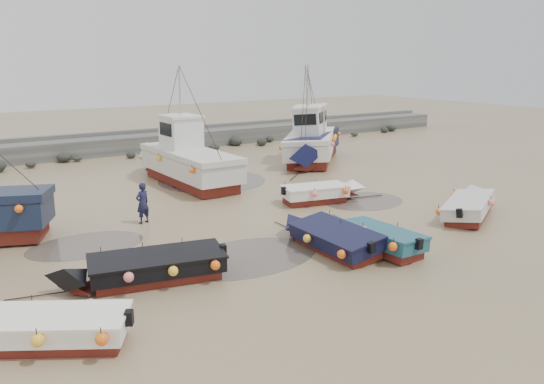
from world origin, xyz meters
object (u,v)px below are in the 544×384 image
Objects in this scene: dinghy_2 at (373,233)px; dinghy_5 at (322,191)px; dinghy_0 at (35,325)px; dinghy_3 at (472,203)px; person at (144,223)px; cabin_boat_3 at (312,140)px; dinghy_1 at (331,234)px; dinghy_4 at (145,265)px; cabin_boat_1 at (185,159)px; cabin_boat_2 at (312,142)px.

dinghy_5 is (2.39, 6.00, 0.00)m from dinghy_2.
dinghy_0 is 0.89× the size of dinghy_3.
dinghy_2 is 3.17× the size of person.
dinghy_1 is at bearing -82.92° from cabin_boat_3.
dinghy_4 is at bearing 173.63° from dinghy_1.
dinghy_2 is 1.03× the size of dinghy_5.
cabin_boat_1 is (-1.33, 13.34, 0.76)m from dinghy_2.
cabin_boat_1 is (9.92, 14.03, 0.77)m from dinghy_0.
dinghy_4 is 21.03m from cabin_boat_3.
dinghy_1 is at bearing 104.25° from cabin_boat_2.
dinghy_0 is 9.71m from person.
dinghy_4 is at bearing -26.48° from dinghy_0.
dinghy_0 is 17.77m from dinghy_3.
dinghy_3 is at bearing -54.75° from dinghy_0.
cabin_boat_1 is at bearing -146.67° from person.
person is at bearing 75.33° from cabin_boat_2.
dinghy_3 is (17.72, 1.44, -0.01)m from dinghy_0.
dinghy_1 is (10.00, 1.51, -0.00)m from dinghy_0.
dinghy_5 is at bearing -33.27° from dinghy_0.
dinghy_0 is 0.84× the size of dinghy_4.
dinghy_1 is 12.54m from cabin_boat_1.
cabin_boat_1 is 1.27× the size of cabin_boat_3.
person is (-14.29, -7.48, -1.34)m from cabin_boat_3.
person is (-4.50, -6.00, -1.32)m from cabin_boat_1.
dinghy_3 is at bearing -56.24° from cabin_boat_3.
dinghy_0 and dinghy_3 have the same top height.
dinghy_3 is at bearing 132.36° from cabin_boat_2.
cabin_boat_1 is at bearing -129.53° from cabin_boat_3.
dinghy_1 is 0.98× the size of dinghy_3.
cabin_boat_3 reaches higher than dinghy_0.
dinghy_1 is at bearing 142.69° from dinghy_2.
dinghy_1 and dinghy_3 have the same top height.
dinghy_2 and dinghy_4 have the same top height.
cabin_boat_3 reaches higher than dinghy_3.
cabin_boat_1 is at bearing 54.29° from cabin_boat_2.
dinghy_3 is 1.14× the size of dinghy_5.
dinghy_2 is at bearing -55.88° from dinghy_0.
person is (1.99, 5.81, -0.54)m from dinghy_4.
cabin_boat_2 is at bearing 56.53° from dinghy_2.
cabin_boat_2 reaches higher than person.
dinghy_2 is at bearing 108.67° from person.
person is (-5.83, 7.34, -0.56)m from dinghy_2.
dinghy_2 is 9.39m from person.
dinghy_0 is at bearing 179.44° from dinghy_2.
cabin_boat_2 is at bearing 145.35° from dinghy_3.
dinghy_1 is 3.44× the size of person.
dinghy_1 is 7.99m from person.
dinghy_3 is at bearing -60.94° from cabin_boat_1.
dinghy_3 reaches higher than person.
dinghy_0 and dinghy_4 have the same top height.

